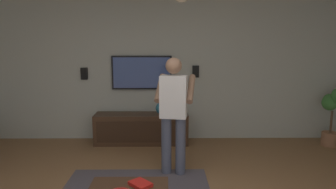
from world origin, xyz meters
The scene contains 9 objects.
wall_back_tv centered at (3.06, 0.00, 1.32)m, with size 0.10×7.30×2.64m, color #B2B7AD.
media_console centered at (2.73, 0.30, 0.28)m, with size 0.45×1.70×0.55m.
tv centered at (2.97, 0.30, 1.28)m, with size 0.05×1.11×0.63m.
person_standing centered at (1.39, -0.25, 0.93)m, with size 0.60×0.60×1.64m.
potted_plant_tall centered at (2.54, -3.10, 0.66)m, with size 0.42×0.40×1.07m.
book centered at (0.18, 0.12, 0.42)m, with size 0.22×0.16×0.04m, color red.
vase_round centered at (2.72, -0.07, 0.66)m, with size 0.22×0.22×0.22m, color teal.
wall_speaker_left centered at (2.98, -0.70, 1.30)m, with size 0.06×0.12×0.22m, color black.
wall_speaker_right centered at (2.98, 1.38, 1.26)m, with size 0.06×0.12×0.22m, color black.
Camera 1 is at (-2.76, -0.13, 1.84)m, focal length 33.01 mm.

